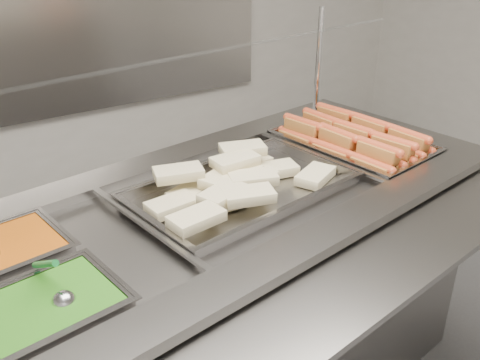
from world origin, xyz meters
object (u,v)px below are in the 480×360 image
pan_hotdogs (352,151)px  pan_wraps (242,193)px  sneeze_guard (181,62)px  serving_spoon (61,295)px  steam_counter (229,306)px

pan_hotdogs → pan_wraps: same height
sneeze_guard → pan_wraps: size_ratio=2.30×
serving_spoon → steam_counter: bearing=21.7°
pan_hotdogs → serving_spoon: 1.33m
steam_counter → pan_wraps: (0.06, 0.01, 0.45)m
sneeze_guard → pan_wraps: bearing=-66.6°
sneeze_guard → serving_spoon: size_ratio=9.24×
serving_spoon → pan_hotdogs: bearing=14.9°
pan_hotdogs → pan_wraps: (-0.60, -0.08, 0.02)m
steam_counter → sneeze_guard: (-0.03, 0.23, 0.87)m
sneeze_guard → pan_wraps: sneeze_guard is taller
steam_counter → pan_wraps: pan_wraps is taller
sneeze_guard → serving_spoon: (-0.59, -0.48, -0.38)m
sneeze_guard → serving_spoon: bearing=-141.1°
sneeze_guard → pan_hotdogs: bearing=-11.3°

